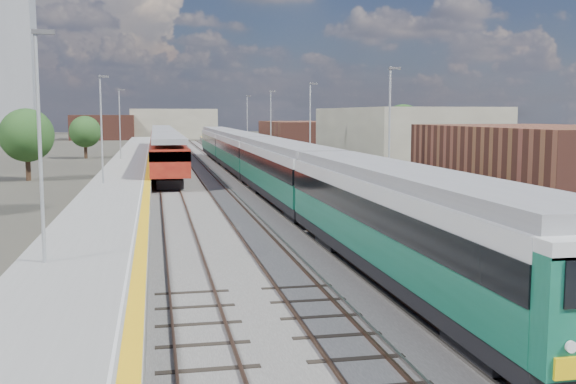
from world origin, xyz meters
name	(u,v)px	position (x,y,z in m)	size (l,w,h in m)	color
ground	(225,175)	(0.00, 50.00, 0.00)	(320.00, 320.00, 0.00)	#47443A
ballast_bed	(200,173)	(-2.25, 52.50, 0.03)	(10.50, 155.00, 0.06)	#565451
tracks	(204,170)	(-1.65, 54.18, 0.11)	(8.96, 160.00, 0.17)	#4C3323
platform_right	(274,166)	(5.28, 52.49, 0.54)	(4.70, 155.00, 8.52)	slate
platform_left	(129,169)	(-9.05, 52.49, 0.52)	(4.30, 155.00, 8.52)	slate
buildings	(99,91)	(-18.12, 138.60, 10.70)	(72.00, 185.50, 40.00)	brown
green_train	(259,158)	(1.50, 38.04, 2.37)	(3.06, 85.16, 3.37)	black
red_train	(164,144)	(-5.50, 66.08, 2.29)	(3.07, 62.12, 3.87)	black
tree_b	(27,135)	(-17.53, 47.50, 3.99)	(4.68, 4.68, 6.34)	#382619
tree_c	(85,132)	(-15.51, 77.41, 3.52)	(4.13, 4.13, 5.59)	#382619
tree_d	(403,126)	(23.12, 63.20, 4.42)	(5.18, 5.18, 7.02)	#382619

